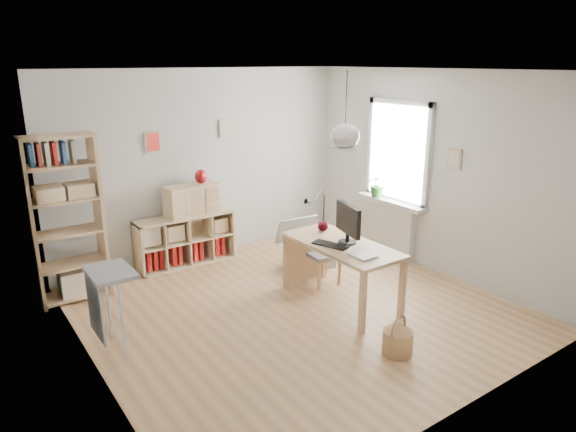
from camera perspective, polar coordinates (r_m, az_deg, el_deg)
ground at (r=6.12m, az=0.86°, el=-10.29°), size 4.50×4.50×0.00m
room_shell at (r=5.72m, az=6.37°, el=8.83°), size 4.50×4.50×4.50m
window_unit at (r=7.48m, az=12.17°, el=6.96°), size 0.07×1.16×1.46m
radiator at (r=7.73m, az=11.47°, el=-1.48°), size 0.10×0.80×0.80m
windowsill at (r=7.57m, az=11.40°, el=1.54°), size 0.22×1.20×0.06m
desk at (r=6.06m, az=5.96°, el=-3.86°), size 0.70×1.50×0.75m
cube_shelf at (r=7.46m, az=-11.56°, el=-3.00°), size 1.40×0.38×0.72m
tall_bookshelf at (r=6.53m, az=-23.56°, el=0.31°), size 0.80×0.38×2.00m
side_table at (r=5.33m, az=-19.66°, el=-7.68°), size 0.40×0.55×0.85m
chair at (r=6.68m, az=3.66°, el=-3.87°), size 0.40×0.40×0.75m
wicker_basket at (r=5.33m, az=12.10°, el=-13.47°), size 0.30×0.30×0.42m
storage_chest at (r=7.26m, az=2.24°, el=-3.93°), size 0.66×0.74×0.65m
monitor at (r=5.96m, az=6.68°, el=-0.64°), size 0.21×0.52×0.46m
keyboard at (r=5.94m, az=4.73°, el=-3.20°), size 0.29×0.45×0.02m
task_lamp at (r=6.43m, az=2.97°, el=1.04°), size 0.40×0.15×0.42m
yarn_ball at (r=6.41m, az=3.92°, el=-1.12°), size 0.13×0.13×0.13m
paper_tray at (r=5.65m, az=8.26°, el=-4.34°), size 0.22×0.27×0.03m
drawer_chest at (r=7.29m, az=-10.66°, el=1.81°), size 0.76×0.38×0.42m
red_vase at (r=7.28m, az=-9.67°, el=4.35°), size 0.17×0.17×0.20m
potted_plant at (r=7.68m, az=9.99°, el=3.48°), size 0.41×0.39×0.37m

